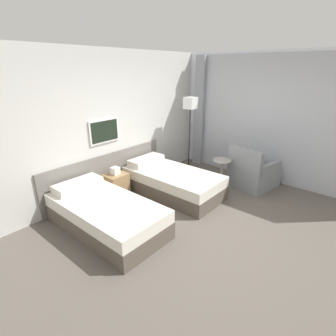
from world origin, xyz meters
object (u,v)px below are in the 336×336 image
bed_near_door (106,214)px  bed_near_window (172,182)px  nightstand (116,185)px  side_table (222,169)px  armchair (253,174)px  floor_lamp (190,110)px

bed_near_door → bed_near_window: 1.62m
bed_near_door → nightstand: nightstand is taller
bed_near_window → bed_near_door: bearing=180.0°
bed_near_window → nightstand: 1.09m
side_table → bed_near_window: bearing=145.5°
bed_near_window → armchair: (1.34, -1.09, 0.04)m
bed_near_door → armchair: (2.96, -1.09, 0.04)m
floor_lamp → armchair: floor_lamp is taller
bed_near_window → armchair: 1.73m
side_table → bed_near_door: bearing=166.4°
bed_near_door → side_table: bearing=-13.6°
nightstand → bed_near_door: bearing=-137.8°
nightstand → side_table: 2.16m
nightstand → side_table: size_ratio=0.99×
side_table → nightstand: bearing=141.6°
floor_lamp → nightstand: bearing=171.0°
bed_near_window → nightstand: size_ratio=3.20×
side_table → armchair: size_ratio=0.62×
bed_near_window → floor_lamp: floor_lamp is taller
armchair → floor_lamp: bearing=19.3°
nightstand → armchair: (2.15, -1.82, 0.03)m
bed_near_window → side_table: size_ratio=3.17×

